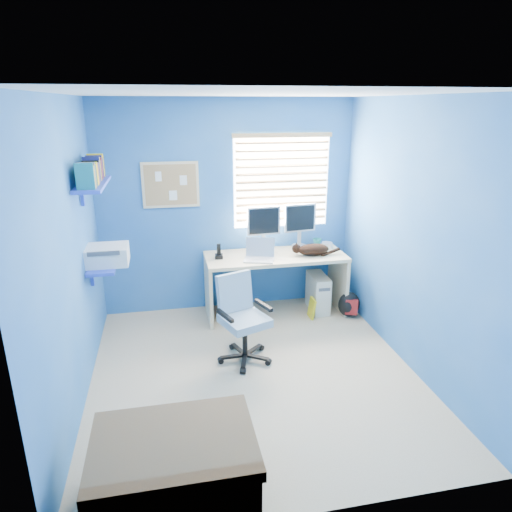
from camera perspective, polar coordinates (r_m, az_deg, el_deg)
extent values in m
cube|color=#C3AE90|center=(4.46, -0.24, -14.46)|extent=(3.00, 3.20, 0.00)
cube|color=white|center=(3.74, -0.29, 19.66)|extent=(3.00, 3.20, 0.00)
cube|color=#1C5DAF|center=(5.44, -3.56, 6.02)|extent=(3.00, 0.01, 2.50)
cube|color=#1C5DAF|center=(2.49, 7.04, -9.87)|extent=(3.00, 0.01, 2.50)
cube|color=#1C5DAF|center=(3.93, -22.26, -0.33)|extent=(0.01, 3.20, 2.50)
cube|color=#1C5DAF|center=(4.45, 19.07, 2.15)|extent=(0.01, 3.20, 2.50)
cube|color=beige|center=(5.47, 2.40, -3.55)|extent=(1.64, 0.65, 0.74)
cube|color=silver|center=(5.13, 0.39, 0.63)|extent=(0.39, 0.35, 0.22)
cube|color=silver|center=(5.44, 0.93, 3.43)|extent=(0.41, 0.15, 0.54)
cube|color=silver|center=(5.61, 5.46, 3.82)|extent=(0.41, 0.17, 0.54)
cube|color=black|center=(5.23, -4.68, 0.63)|extent=(0.10, 0.12, 0.17)
imported|color=#167271|center=(5.70, 7.64, 1.68)|extent=(0.10, 0.09, 0.10)
cylinder|color=silver|center=(5.66, 8.86, 1.35)|extent=(0.13, 0.13, 0.07)
ellipsoid|color=black|center=(5.36, 7.17, 0.81)|extent=(0.40, 0.26, 0.13)
cube|color=beige|center=(5.66, 7.75, -4.55)|extent=(0.20, 0.44, 0.45)
cube|color=tan|center=(5.47, -2.72, -6.25)|extent=(0.35, 0.28, 0.27)
cube|color=yellow|center=(5.48, 6.99, -6.49)|extent=(0.03, 0.17, 0.24)
ellipsoid|color=black|center=(5.57, 11.55, -5.94)|extent=(0.32, 0.29, 0.31)
cube|color=brown|center=(3.21, -10.05, -24.86)|extent=(0.97, 0.69, 0.47)
cylinder|color=black|center=(4.65, -1.37, -12.50)|extent=(0.64, 0.64, 0.06)
cylinder|color=black|center=(4.55, -1.39, -10.39)|extent=(0.06, 0.06, 0.33)
cube|color=#A6B7C3|center=(4.46, -1.41, -8.08)|extent=(0.52, 0.52, 0.08)
cube|color=#A6B7C3|center=(4.51, -2.71, -4.51)|extent=(0.36, 0.19, 0.38)
cube|color=white|center=(5.50, 3.20, 9.34)|extent=(1.15, 0.01, 1.10)
cube|color=tan|center=(5.47, 3.28, 9.29)|extent=(1.10, 0.03, 1.00)
cube|color=beige|center=(5.32, -10.62, 8.74)|extent=(0.64, 0.02, 0.52)
cube|color=tan|center=(5.31, -10.62, 8.73)|extent=(0.58, 0.01, 0.46)
cube|color=blue|center=(4.71, -18.57, -1.13)|extent=(0.26, 0.55, 0.03)
cube|color=silver|center=(4.67, -18.22, 0.12)|extent=(0.42, 0.34, 0.18)
cube|color=blue|center=(4.52, -19.74, 8.47)|extent=(0.24, 0.90, 0.03)
cube|color=navy|center=(4.50, -20.04, 10.02)|extent=(0.15, 0.80, 0.22)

